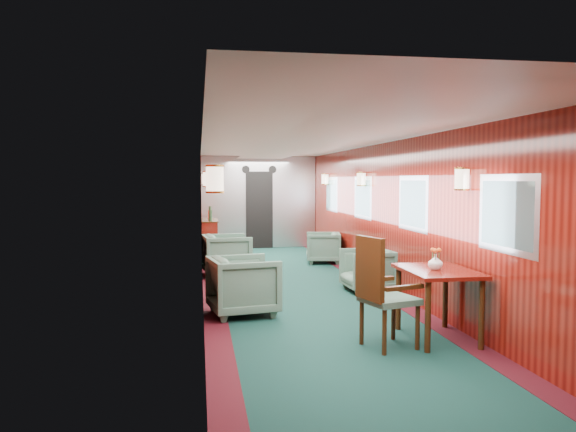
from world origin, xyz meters
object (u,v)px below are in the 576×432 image
object	(u,v)px
dining_table	(438,281)
armchair_left_near	(243,285)
side_chair	(381,288)
armchair_left_far	(227,255)
credenza	(210,242)
armchair_right_far	(323,248)
armchair_right_near	(367,270)

from	to	relation	value
dining_table	armchair_left_near	world-z (taller)	dining_table
side_chair	armchair_left_far	distance (m)	5.00
dining_table	credenza	size ratio (longest dim) A/B	0.87
side_chair	armchair_right_far	xyz separation A→B (m)	(0.73, 6.08, -0.32)
side_chair	armchair_right_far	distance (m)	6.13
side_chair	armchair_right_near	size ratio (longest dim) A/B	1.60
credenza	armchair_left_near	size ratio (longest dim) A/B	1.43
side_chair	armchair_left_far	xyz separation A→B (m)	(-1.39, 4.80, -0.26)
armchair_right_near	side_chair	bearing A→B (deg)	-18.59
dining_table	side_chair	bearing A→B (deg)	-161.62
dining_table	armchair_right_far	distance (m)	5.85
credenza	armchair_right_near	world-z (taller)	credenza
armchair_left_near	armchair_left_far	bearing A→B (deg)	-8.76
credenza	armchair_right_far	distance (m)	2.42
side_chair	credenza	xyz separation A→B (m)	(-1.68, 6.15, -0.16)
side_chair	armchair_right_near	distance (m)	3.09
armchair_right_far	armchair_left_far	bearing A→B (deg)	-48.41
side_chair	armchair_left_near	bearing A→B (deg)	110.97
armchair_left_near	armchair_right_near	bearing A→B (deg)	-68.72
armchair_left_far	armchair_right_far	distance (m)	2.48
dining_table	side_chair	world-z (taller)	side_chair
dining_table	armchair_left_far	size ratio (longest dim) A/B	1.25
side_chair	armchair_right_near	world-z (taller)	side_chair
side_chair	armchair_right_far	bearing A→B (deg)	66.44
armchair_left_near	armchair_right_far	distance (m)	4.83
armchair_left_far	armchair_right_far	world-z (taller)	armchair_left_far
armchair_left_far	side_chair	bearing A→B (deg)	-170.09
side_chair	armchair_right_near	xyz separation A→B (m)	(0.77, 2.98, -0.31)
credenza	armchair_left_far	distance (m)	1.39
armchair_left_far	dining_table	bearing A→B (deg)	-161.19
credenza	armchair_right_near	xyz separation A→B (m)	(2.45, -3.17, -0.15)
dining_table	armchair_right_near	bearing A→B (deg)	90.31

